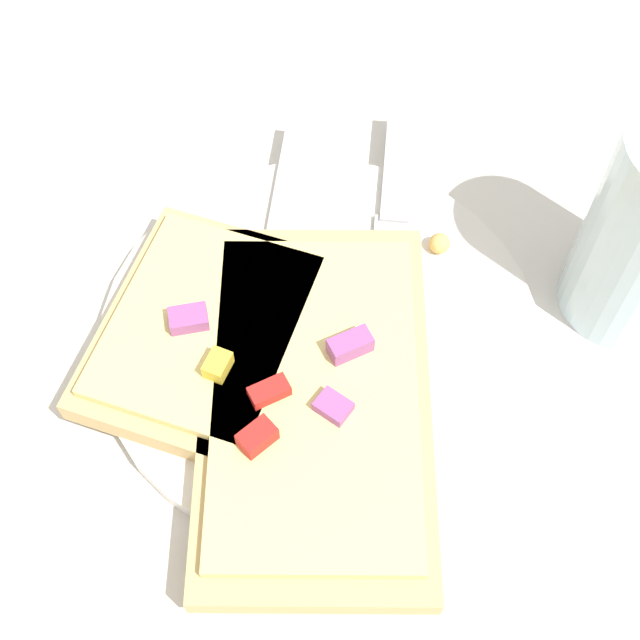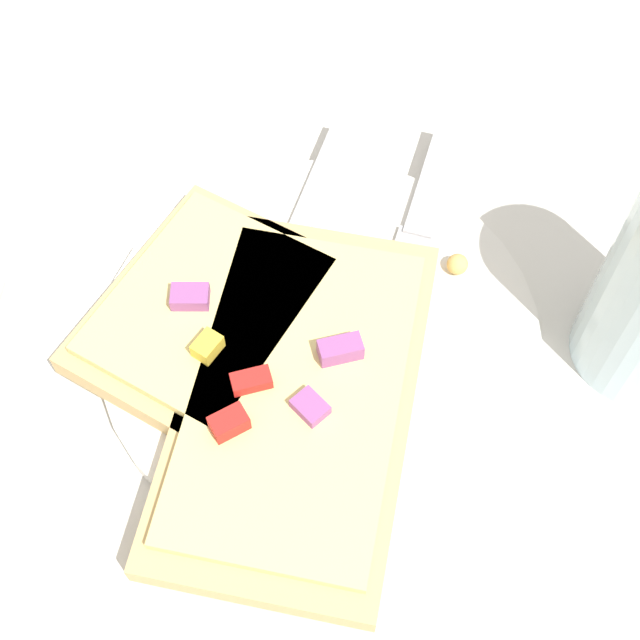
{
  "view_description": "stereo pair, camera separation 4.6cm",
  "coord_description": "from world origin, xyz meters",
  "px_view_note": "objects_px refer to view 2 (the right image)",
  "views": [
    {
      "loc": [
        -0.23,
        0.03,
        0.42
      ],
      "look_at": [
        0.0,
        0.0,
        0.02
      ],
      "focal_mm": 50.0,
      "sensor_mm": 36.0,
      "label": 1
    },
    {
      "loc": [
        -0.23,
        -0.02,
        0.42
      ],
      "look_at": [
        0.0,
        0.0,
        0.02
      ],
      "focal_mm": 50.0,
      "sensor_mm": 36.0,
      "label": 2
    }
  ],
  "objects_px": {
    "plate": "(320,335)",
    "knife": "(413,250)",
    "pizza_slice_corner": "(207,315)",
    "pizza_slice_main": "(298,397)",
    "fork": "(278,281)"
  },
  "relations": [
    {
      "from": "pizza_slice_corner",
      "to": "knife",
      "type": "bearing_deg",
      "value": 142.92
    },
    {
      "from": "fork",
      "to": "knife",
      "type": "xyz_separation_m",
      "value": [
        0.03,
        -0.07,
        0.0
      ]
    },
    {
      "from": "pizza_slice_corner",
      "to": "pizza_slice_main",
      "type": "bearing_deg",
      "value": 75.49
    },
    {
      "from": "pizza_slice_main",
      "to": "fork",
      "type": "bearing_deg",
      "value": 20.85
    },
    {
      "from": "knife",
      "to": "pizza_slice_corner",
      "type": "xyz_separation_m",
      "value": [
        -0.06,
        0.11,
        0.01
      ]
    },
    {
      "from": "plate",
      "to": "pizza_slice_main",
      "type": "height_order",
      "value": "pizza_slice_main"
    },
    {
      "from": "plate",
      "to": "pizza_slice_main",
      "type": "distance_m",
      "value": 0.05
    },
    {
      "from": "fork",
      "to": "knife",
      "type": "relative_size",
      "value": 0.97
    },
    {
      "from": "plate",
      "to": "pizza_slice_corner",
      "type": "relative_size",
      "value": 1.45
    },
    {
      "from": "plate",
      "to": "pizza_slice_main",
      "type": "relative_size",
      "value": 1.1
    },
    {
      "from": "fork",
      "to": "pizza_slice_corner",
      "type": "xyz_separation_m",
      "value": [
        -0.03,
        0.03,
        0.01
      ]
    },
    {
      "from": "pizza_slice_main",
      "to": "pizza_slice_corner",
      "type": "xyz_separation_m",
      "value": [
        0.04,
        0.05,
        -0.0
      ]
    },
    {
      "from": "knife",
      "to": "pizza_slice_corner",
      "type": "bearing_deg",
      "value": -50.42
    },
    {
      "from": "plate",
      "to": "knife",
      "type": "xyz_separation_m",
      "value": [
        0.05,
        -0.05,
        0.01
      ]
    },
    {
      "from": "knife",
      "to": "fork",
      "type": "bearing_deg",
      "value": -57.76
    }
  ]
}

